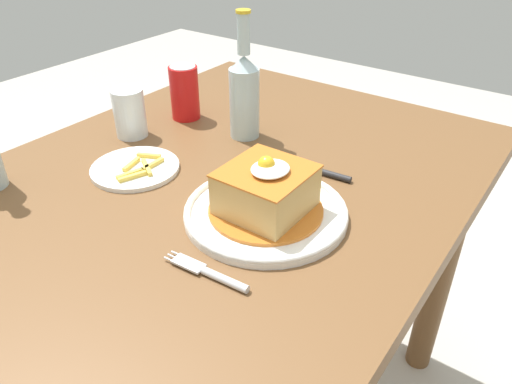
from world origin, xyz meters
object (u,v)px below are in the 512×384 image
(fork, at_px, (213,274))
(drinking_glass, at_px, (130,116))
(main_plate, at_px, (266,211))
(side_plate_fries, at_px, (136,168))
(beer_bottle_clear_far, at_px, (244,92))
(knife, at_px, (321,172))
(soda_can, at_px, (185,92))

(fork, xyz_separation_m, drinking_glass, (0.25, 0.44, 0.04))
(main_plate, bearing_deg, drinking_glass, 78.87)
(main_plate, xyz_separation_m, side_plate_fries, (-0.02, 0.29, -0.00))
(main_plate, distance_m, beer_bottle_clear_far, 0.32)
(main_plate, bearing_deg, side_plate_fries, 94.36)
(knife, xyz_separation_m, soda_can, (0.05, 0.39, 0.06))
(knife, xyz_separation_m, side_plate_fries, (-0.20, 0.30, -0.00))
(fork, xyz_separation_m, beer_bottle_clear_far, (0.39, 0.24, 0.09))
(fork, bearing_deg, soda_can, 46.51)
(side_plate_fries, bearing_deg, drinking_glass, 49.92)
(drinking_glass, distance_m, side_plate_fries, 0.17)
(soda_can, height_order, side_plate_fries, soda_can)
(knife, xyz_separation_m, drinking_glass, (-0.09, 0.42, 0.04))
(main_plate, xyz_separation_m, fork, (-0.17, -0.03, -0.00))
(beer_bottle_clear_far, bearing_deg, main_plate, -136.56)
(knife, bearing_deg, soda_can, 83.01)
(beer_bottle_clear_far, bearing_deg, drinking_glass, 125.65)
(beer_bottle_clear_far, xyz_separation_m, side_plate_fries, (-0.25, 0.08, -0.09))
(knife, bearing_deg, main_plate, 178.04)
(beer_bottle_clear_far, bearing_deg, side_plate_fries, 162.62)
(beer_bottle_clear_far, relative_size, side_plate_fries, 1.56)
(drinking_glass, relative_size, side_plate_fries, 0.62)
(beer_bottle_clear_far, bearing_deg, fork, -148.58)
(side_plate_fries, bearing_deg, fork, -114.58)
(beer_bottle_clear_far, height_order, drinking_glass, beer_bottle_clear_far)
(fork, height_order, knife, same)
(soda_can, bearing_deg, side_plate_fries, -159.07)
(fork, relative_size, drinking_glass, 1.35)
(fork, bearing_deg, beer_bottle_clear_far, 31.42)
(fork, xyz_separation_m, soda_can, (0.39, 0.41, 0.06))
(main_plate, xyz_separation_m, soda_can, (0.22, 0.39, 0.05))
(drinking_glass, bearing_deg, soda_can, -11.85)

